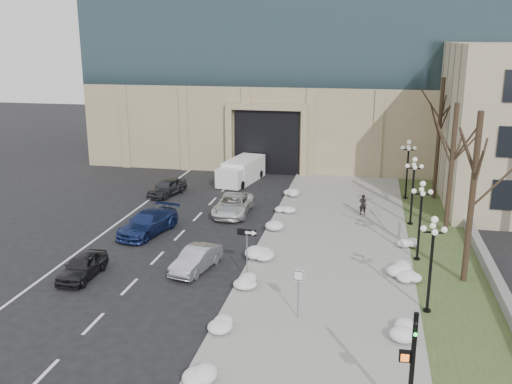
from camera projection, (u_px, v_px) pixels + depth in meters
The scene contains 33 objects.
ground at pixel (222, 364), 22.49m from camera, with size 160.00×160.00×0.00m, color black.
sidewalk at pixel (334, 245), 35.05m from camera, with size 9.00×40.00×0.12m, color gray.
curb at pixel (263, 240), 35.90m from camera, with size 0.30×40.00×0.14m, color gray.
grass_strip at pixel (445, 253), 33.82m from camera, with size 4.00×40.00×0.10m, color #344522.
stone_wall at pixel (475, 239), 35.25m from camera, with size 0.50×30.00×0.70m, color gray.
car_a at pixel (82, 266), 30.36m from camera, with size 1.53×3.79×1.29m, color black.
car_b at pixel (196, 259), 31.29m from camera, with size 1.37×3.94×1.30m, color #9C9EA3.
car_c at pixel (148, 223), 37.09m from camera, with size 2.09×5.14×1.49m, color navy.
car_d at pixel (233, 205), 41.16m from camera, with size 2.35×5.08×1.41m, color white.
car_e at pixel (167, 187), 46.03m from camera, with size 1.62×4.03×1.37m, color #333338.
pedestrian at pixel (363, 205), 40.57m from camera, with size 0.56×0.36×1.52m, color black.
box_truck at pixel (241, 171), 50.18m from camera, with size 3.23×6.54×1.99m.
one_way_sign at pixel (250, 239), 29.45m from camera, with size 1.07×0.30×2.88m.
keep_sign at pixel (298, 283), 25.53m from camera, with size 0.52×0.13×2.43m.
traffic_signal at pixel (411, 371), 18.37m from camera, with size 0.70×0.93×4.14m.
snow_clump_a at pixel (198, 382), 20.82m from camera, with size 1.10×1.60×0.36m, color white.
snow_clump_b at pixel (228, 323), 25.07m from camera, with size 1.10×1.60×0.36m, color white.
snow_clump_c at pixel (251, 281), 29.34m from camera, with size 1.10×1.60×0.36m, color white.
snow_clump_d at pixel (258, 255), 32.90m from camera, with size 1.10×1.60×0.36m, color white.
snow_clump_e at pixel (274, 227), 37.57m from camera, with size 1.10×1.60×0.36m, color white.
snow_clump_f at pixel (284, 209), 41.49m from camera, with size 1.10×1.60×0.36m, color white.
snow_clump_g at pixel (290, 192), 45.93m from camera, with size 1.10×1.60×0.36m, color white.
snow_clump_h at pixel (409, 333), 24.27m from camera, with size 1.10×1.60×0.36m, color white.
snow_clump_i at pixel (410, 276), 29.97m from camera, with size 1.10×1.60×0.36m, color white.
snow_clump_j at pixel (406, 243), 34.65m from camera, with size 1.10×1.60×0.36m, color white.
snow_clump_k at pixel (402, 274), 30.24m from camera, with size 1.10×1.60×0.36m, color white.
lamppost_a at pixel (432, 252), 25.78m from camera, with size 1.18×1.18×4.76m.
lamppost_b at pixel (421, 210), 31.92m from camera, with size 1.18×1.18×4.76m.
lamppost_c at pixel (413, 182), 38.07m from camera, with size 1.18×1.18×4.76m.
lamppost_d at pixel (408, 161), 44.21m from camera, with size 1.18×1.18×4.76m.
tree_near at pixel (475, 174), 28.41m from camera, with size 3.20×3.20×9.00m.
tree_mid at pixel (453, 150), 36.06m from camera, with size 3.20×3.20×8.50m.
tree_far at pixel (440, 122), 43.45m from camera, with size 3.20×3.20×9.50m.
Camera 1 is at (5.22, -19.23, 12.52)m, focal length 40.00 mm.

